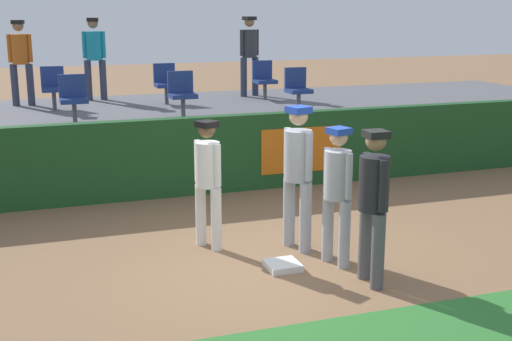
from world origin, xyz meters
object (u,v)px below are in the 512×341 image
object	(u,v)px
seat_back_left	(53,85)
player_coach_visitor	(337,186)
seat_back_right	(264,78)
seat_back_center	(166,81)
player_umpire	(373,197)
seat_front_left	(73,96)
seat_front_center	(182,91)
spectator_capped	(249,50)
player_fielder_home	(207,175)
spectator_hooded	(94,53)
first_base	(283,265)
spectator_casual	(20,57)
player_runner_visitor	(298,168)
seat_front_right	(297,87)

from	to	relation	value
seat_back_left	player_coach_visitor	bearing A→B (deg)	-67.20
seat_back_right	seat_back_center	xyz separation A→B (m)	(-2.19, 0.00, 0.00)
player_umpire	seat_front_left	size ratio (longest dim) A/B	2.13
player_umpire	seat_front_center	size ratio (longest dim) A/B	2.13
seat_back_left	spectator_capped	size ratio (longest dim) A/B	0.47
player_fielder_home	spectator_capped	world-z (taller)	spectator_capped
spectator_hooded	seat_back_left	bearing A→B (deg)	57.49
player_coach_visitor	spectator_capped	bearing A→B (deg)	153.58
seat_back_right	player_coach_visitor	bearing A→B (deg)	-102.40
seat_front_left	spectator_capped	size ratio (longest dim) A/B	0.47
seat_front_left	spectator_capped	bearing A→B (deg)	30.88
seat_front_center	seat_back_left	bearing A→B (deg)	140.75
first_base	seat_back_right	size ratio (longest dim) A/B	0.48
player_umpire	seat_front_left	xyz separation A→B (m)	(-2.79, 5.84, 0.53)
spectator_hooded	seat_front_center	bearing A→B (deg)	121.69
player_umpire	spectator_casual	size ratio (longest dim) A/B	1.03
player_fielder_home	player_umpire	xyz separation A→B (m)	(1.44, -1.79, 0.06)
player_runner_visitor	player_coach_visitor	distance (m)	0.72
first_base	spectator_capped	distance (m)	8.09
seat_back_left	seat_back_right	bearing A→B (deg)	0.00
player_coach_visitor	seat_back_left	world-z (taller)	seat_back_left
seat_back_right	seat_front_right	world-z (taller)	same
player_umpire	spectator_casual	xyz separation A→B (m)	(-3.62, 8.33, 1.06)
spectator_capped	spectator_casual	xyz separation A→B (m)	(-4.90, 0.06, -0.03)
seat_back_right	seat_back_left	size ratio (longest dim) A/B	1.00
first_base	seat_front_center	size ratio (longest dim) A/B	0.48
player_umpire	seat_back_right	size ratio (longest dim) A/B	2.13
seat_back_center	player_fielder_home	bearing A→B (deg)	-96.48
seat_front_left	spectator_hooded	bearing A→B (deg)	76.57
player_fielder_home	seat_back_center	bearing A→B (deg)	146.71
seat_front_left	player_fielder_home	bearing A→B (deg)	-71.63
player_runner_visitor	seat_back_left	distance (m)	6.85
seat_back_right	player_runner_visitor	bearing A→B (deg)	-105.73
player_umpire	first_base	bearing A→B (deg)	-131.95
player_runner_visitor	seat_front_right	distance (m)	4.87
player_fielder_home	seat_front_left	xyz separation A→B (m)	(-1.35, 4.05, 0.59)
seat_back_right	seat_front_left	bearing A→B (deg)	-156.79
seat_back_center	spectator_hooded	bearing A→B (deg)	140.21
seat_back_right	spectator_hooded	bearing A→B (deg)	162.61
player_runner_visitor	spectator_capped	distance (m)	7.19
player_coach_visitor	seat_back_right	distance (m)	7.14
player_coach_visitor	seat_front_right	size ratio (longest dim) A/B	2.04
player_fielder_home	player_umpire	distance (m)	2.30
player_umpire	seat_front_center	xyz separation A→B (m)	(-0.84, 5.84, 0.53)
seat_back_right	seat_back_center	world-z (taller)	same
player_runner_visitor	spectator_hooded	xyz separation A→B (m)	(-1.73, 7.39, 1.02)
seat_back_left	seat_front_left	world-z (taller)	same
seat_front_right	spectator_hooded	world-z (taller)	spectator_hooded
spectator_casual	first_base	bearing A→B (deg)	120.05
first_base	player_coach_visitor	size ratio (longest dim) A/B	0.23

